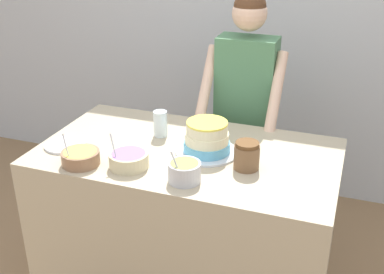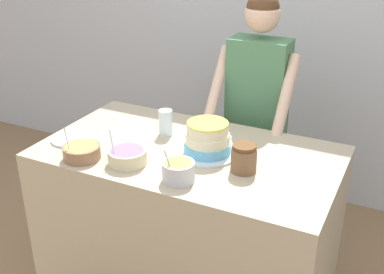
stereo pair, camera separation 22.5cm
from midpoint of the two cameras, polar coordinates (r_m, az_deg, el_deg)
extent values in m
cube|color=silver|center=(3.52, 5.89, 13.70)|extent=(10.00, 0.05, 2.60)
cube|color=tan|center=(2.58, -3.04, -10.95)|extent=(1.45, 0.82, 0.93)
cylinder|color=#2D2D38|center=(3.11, 2.40, -5.83)|extent=(0.10, 0.10, 0.78)
cylinder|color=#2D2D38|center=(3.08, 5.11, -6.30)|extent=(0.10, 0.10, 0.78)
cube|color=#4C7F56|center=(2.80, 4.13, 5.91)|extent=(0.34, 0.19, 0.58)
cylinder|color=beige|center=(2.72, -0.84, 5.26)|extent=(0.06, 0.37, 0.49)
cylinder|color=beige|center=(2.62, 7.35, 4.22)|extent=(0.06, 0.37, 0.49)
sphere|color=beige|center=(2.70, 4.41, 14.38)|extent=(0.19, 0.19, 0.19)
sphere|color=#51331E|center=(2.69, 4.44, 15.09)|extent=(0.18, 0.18, 0.18)
cylinder|color=silver|center=(2.32, -1.02, -1.84)|extent=(0.30, 0.30, 0.01)
cylinder|color=#60B7E0|center=(2.30, -1.03, -1.20)|extent=(0.22, 0.22, 0.05)
cylinder|color=#F4EABC|center=(2.28, -1.04, -0.13)|extent=(0.21, 0.21, 0.05)
cylinder|color=#F4EABC|center=(2.26, -1.05, 0.95)|extent=(0.20, 0.20, 0.05)
cylinder|color=#F2DB4C|center=(2.25, -1.05, 1.62)|extent=(0.20, 0.20, 0.01)
cylinder|color=beige|center=(2.21, -10.40, -2.76)|extent=(0.18, 0.18, 0.07)
cylinder|color=#9E66B7|center=(2.20, -10.46, -2.12)|extent=(0.16, 0.16, 0.01)
cylinder|color=silver|center=(2.18, -12.07, -1.91)|extent=(0.08, 0.07, 0.16)
cylinder|color=#936B4C|center=(2.29, -15.84, -2.46)|extent=(0.18, 0.18, 0.06)
cylinder|color=#F2DB4C|center=(2.28, -15.91, -1.88)|extent=(0.15, 0.15, 0.01)
cylinder|color=silver|center=(2.24, -17.39, -1.68)|extent=(0.05, 0.03, 0.15)
cylinder|color=silver|center=(2.06, -4.03, -4.24)|extent=(0.14, 0.14, 0.09)
cylinder|color=olive|center=(2.05, -4.06, -3.32)|extent=(0.12, 0.12, 0.01)
cylinder|color=silver|center=(2.01, -4.92, -3.87)|extent=(0.07, 0.02, 0.15)
cylinder|color=silver|center=(2.49, -6.36, 1.53)|extent=(0.07, 0.07, 0.13)
cylinder|color=silver|center=(2.50, -17.33, -0.94)|extent=(0.20, 0.20, 0.01)
cylinder|color=brown|center=(2.16, 3.54, -2.47)|extent=(0.12, 0.12, 0.11)
cylinder|color=brown|center=(2.13, 3.58, -0.93)|extent=(0.11, 0.11, 0.02)
camera|label=1|loc=(0.11, -92.86, -1.33)|focal=45.00mm
camera|label=2|loc=(0.11, 87.14, 1.33)|focal=45.00mm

